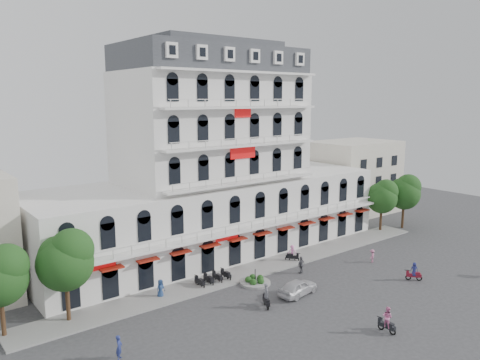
% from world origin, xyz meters
% --- Properties ---
extents(ground, '(120.00, 120.00, 0.00)m').
position_xyz_m(ground, '(0.00, 0.00, 0.00)').
color(ground, '#38383A').
rests_on(ground, ground).
extents(sidewalk, '(53.00, 4.00, 0.16)m').
position_xyz_m(sidewalk, '(0.00, 9.00, 0.08)').
color(sidewalk, gray).
rests_on(sidewalk, ground).
extents(main_building, '(45.00, 15.00, 25.80)m').
position_xyz_m(main_building, '(0.00, 18.00, 9.96)').
color(main_building, silver).
rests_on(main_building, ground).
extents(flank_building_east, '(14.00, 10.00, 12.00)m').
position_xyz_m(flank_building_east, '(30.00, 20.00, 6.00)').
color(flank_building_east, beige).
rests_on(flank_building_east, ground).
extents(traffic_island, '(3.20, 3.20, 1.60)m').
position_xyz_m(traffic_island, '(-3.00, 6.00, 0.26)').
color(traffic_island, gray).
rests_on(traffic_island, ground).
extents(parked_scooter_row, '(4.40, 1.80, 1.10)m').
position_xyz_m(parked_scooter_row, '(-6.35, 8.80, 0.00)').
color(parked_scooter_row, black).
rests_on(parked_scooter_row, ground).
extents(tree_west_outer, '(4.50, 4.48, 7.76)m').
position_xyz_m(tree_west_outer, '(-25.95, 9.98, 5.35)').
color(tree_west_outer, '#382314').
rests_on(tree_west_outer, ground).
extents(tree_west_inner, '(4.76, 4.76, 8.25)m').
position_xyz_m(tree_west_inner, '(-20.95, 9.48, 5.68)').
color(tree_west_inner, '#382314').
rests_on(tree_west_inner, ground).
extents(tree_east_inner, '(4.40, 4.37, 7.57)m').
position_xyz_m(tree_east_inner, '(24.05, 9.98, 5.21)').
color(tree_east_inner, '#382314').
rests_on(tree_east_inner, ground).
extents(tree_east_outer, '(4.65, 4.65, 8.05)m').
position_xyz_m(tree_east_outer, '(28.05, 8.98, 5.55)').
color(tree_east_outer, '#382314').
rests_on(tree_east_outer, ground).
extents(parked_car, '(4.76, 2.43, 1.55)m').
position_xyz_m(parked_car, '(-1.46, 1.32, 0.78)').
color(parked_car, silver).
rests_on(parked_car, ground).
extents(rider_west, '(0.98, 1.57, 2.34)m').
position_xyz_m(rider_west, '(-5.74, 1.10, 1.09)').
color(rider_west, black).
rests_on(rider_west, ground).
extents(rider_southwest, '(0.69, 1.70, 2.24)m').
position_xyz_m(rider_southwest, '(-0.97, -8.50, 1.15)').
color(rider_southwest, black).
rests_on(rider_southwest, ground).
extents(rider_east, '(1.21, 1.40, 1.98)m').
position_xyz_m(rider_east, '(10.88, -3.58, 0.96)').
color(rider_east, maroon).
rests_on(rider_east, ground).
extents(rider_center, '(1.21, 1.40, 2.01)m').
position_xyz_m(rider_center, '(4.79, 8.53, 1.04)').
color(rider_center, black).
rests_on(rider_center, ground).
extents(pedestrian_left, '(0.96, 0.70, 1.81)m').
position_xyz_m(pedestrian_left, '(-12.37, 9.01, 0.91)').
color(pedestrian_left, navy).
rests_on(pedestrian_left, ground).
extents(pedestrian_mid, '(1.17, 0.60, 1.92)m').
position_xyz_m(pedestrian_mid, '(2.89, 5.19, 0.96)').
color(pedestrian_mid, '#4D4C53').
rests_on(pedestrian_mid, ground).
extents(pedestrian_right, '(1.12, 0.84, 1.54)m').
position_xyz_m(pedestrian_right, '(12.01, 2.57, 0.77)').
color(pedestrian_right, '#B96289').
rests_on(pedestrian_right, ground).
extents(pedestrian_far, '(0.77, 0.82, 1.88)m').
position_xyz_m(pedestrian_far, '(-20.00, 1.22, 0.94)').
color(pedestrian_far, navy).
rests_on(pedestrian_far, ground).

